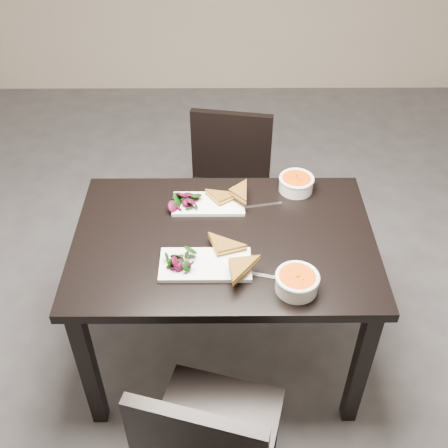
# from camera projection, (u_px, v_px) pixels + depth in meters

# --- Properties ---
(ground) EXTENTS (5.00, 5.00, 0.00)m
(ground) POSITION_uv_depth(u_px,v_px,m) (187.00, 309.00, 2.85)
(ground) COLOR #47474C
(ground) RESTS_ON ground
(table) EXTENTS (1.20, 0.80, 0.75)m
(table) POSITION_uv_depth(u_px,v_px,m) (224.00, 255.00, 2.22)
(table) COLOR black
(table) RESTS_ON ground
(chair_near) EXTENTS (0.52, 0.52, 0.85)m
(chair_near) POSITION_uv_depth(u_px,v_px,m) (208.00, 444.00, 1.79)
(chair_near) COLOR black
(chair_near) RESTS_ON ground
(chair_far) EXTENTS (0.48, 0.48, 0.85)m
(chair_far) POSITION_uv_depth(u_px,v_px,m) (228.00, 185.00, 2.86)
(chair_far) COLOR black
(chair_far) RESTS_ON ground
(plate_near) EXTENTS (0.34, 0.17, 0.02)m
(plate_near) POSITION_uv_depth(u_px,v_px,m) (205.00, 265.00, 2.03)
(plate_near) COLOR white
(plate_near) RESTS_ON table
(sandwich_near) EXTENTS (0.20, 0.17, 0.06)m
(sandwich_near) POSITION_uv_depth(u_px,v_px,m) (223.00, 255.00, 2.02)
(sandwich_near) COLOR #8E621D
(sandwich_near) RESTS_ON plate_near
(salad_near) EXTENTS (0.11, 0.10, 0.05)m
(salad_near) POSITION_uv_depth(u_px,v_px,m) (178.00, 259.00, 2.01)
(salad_near) COLOR black
(salad_near) RESTS_ON plate_near
(soup_bowl_near) EXTENTS (0.16, 0.16, 0.07)m
(soup_bowl_near) POSITION_uv_depth(u_px,v_px,m) (297.00, 281.00, 1.92)
(soup_bowl_near) COLOR white
(soup_bowl_near) RESTS_ON table
(cutlery_near) EXTENTS (0.18, 0.06, 0.00)m
(cutlery_near) POSITION_uv_depth(u_px,v_px,m) (255.00, 274.00, 2.00)
(cutlery_near) COLOR silver
(cutlery_near) RESTS_ON table
(plate_far) EXTENTS (0.30, 0.15, 0.02)m
(plate_far) POSITION_uv_depth(u_px,v_px,m) (209.00, 204.00, 2.30)
(plate_far) COLOR white
(plate_far) RESTS_ON table
(sandwich_far) EXTENTS (0.19, 0.18, 0.05)m
(sandwich_far) POSITION_uv_depth(u_px,v_px,m) (224.00, 200.00, 2.27)
(sandwich_far) COLOR #8E621D
(sandwich_far) RESTS_ON plate_far
(salad_far) EXTENTS (0.10, 0.09, 0.04)m
(salad_far) POSITION_uv_depth(u_px,v_px,m) (185.00, 199.00, 2.28)
(salad_far) COLOR black
(salad_far) RESTS_ON plate_far
(soup_bowl_far) EXTENTS (0.15, 0.15, 0.07)m
(soup_bowl_far) POSITION_uv_depth(u_px,v_px,m) (296.00, 183.00, 2.37)
(soup_bowl_far) COLOR white
(soup_bowl_far) RESTS_ON table
(cutlery_far) EXTENTS (0.18, 0.05, 0.00)m
(cutlery_far) POSITION_uv_depth(u_px,v_px,m) (261.00, 206.00, 2.30)
(cutlery_far) COLOR silver
(cutlery_far) RESTS_ON table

